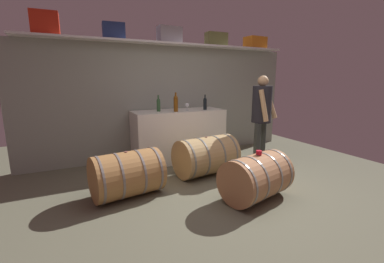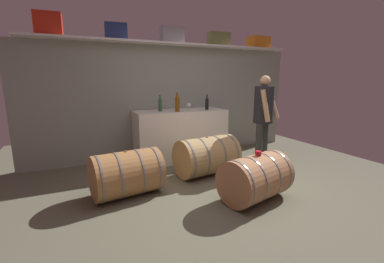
{
  "view_description": "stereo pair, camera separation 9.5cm",
  "coord_description": "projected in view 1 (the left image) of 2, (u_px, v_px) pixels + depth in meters",
  "views": [
    {
      "loc": [
        -1.75,
        -2.49,
        1.5
      ],
      "look_at": [
        -0.24,
        0.66,
        0.78
      ],
      "focal_mm": 24.02,
      "sensor_mm": 36.0,
      "label": 1
    },
    {
      "loc": [
        -1.66,
        -2.53,
        1.5
      ],
      "look_at": [
        -0.24,
        0.66,
        0.78
      ],
      "focal_mm": 24.02,
      "sensor_mm": 36.0,
      "label": 2
    }
  ],
  "objects": [
    {
      "name": "wine_barrel_far",
      "position": [
        206.0,
        156.0,
        4.08
      ],
      "size": [
        1.01,
        0.72,
        0.62
      ],
      "rotation": [
        0.0,
        0.0,
        0.13
      ],
      "color": "tan",
      "rests_on": "ground"
    },
    {
      "name": "ground_plane",
      "position": [
        209.0,
        185.0,
        3.74
      ],
      "size": [
        6.54,
        7.7,
        0.02
      ],
      "primitive_type": "cube",
      "color": "#5E5D4A"
    },
    {
      "name": "wine_glass",
      "position": [
        187.0,
        105.0,
        4.68
      ],
      "size": [
        0.07,
        0.07,
        0.14
      ],
      "color": "white",
      "rests_on": "work_cabinet"
    },
    {
      "name": "toolcase_navy",
      "position": [
        114.0,
        31.0,
        4.23
      ],
      "size": [
        0.37,
        0.26,
        0.26
      ],
      "primitive_type": "cube",
      "rotation": [
        0.0,
        0.0,
        -0.07
      ],
      "color": "navy",
      "rests_on": "high_shelf_board"
    },
    {
      "name": "back_wall_panel",
      "position": [
        168.0,
        102.0,
        5.02
      ],
      "size": [
        5.34,
        0.1,
        2.11
      ],
      "primitive_type": "cube",
      "color": "gray",
      "rests_on": "ground"
    },
    {
      "name": "toolcase_orange",
      "position": [
        255.0,
        43.0,
        5.47
      ],
      "size": [
        0.44,
        0.32,
        0.23
      ],
      "primitive_type": "cube",
      "rotation": [
        0.0,
        0.0,
        0.05
      ],
      "color": "orange",
      "rests_on": "high_shelf_board"
    },
    {
      "name": "wine_bottle_green",
      "position": [
        158.0,
        104.0,
        4.54
      ],
      "size": [
        0.07,
        0.07,
        0.29
      ],
      "color": "#305932",
      "rests_on": "work_cabinet"
    },
    {
      "name": "wine_barrel_flank",
      "position": [
        127.0,
        174.0,
        3.3
      ],
      "size": [
        0.94,
        0.71,
        0.6
      ],
      "rotation": [
        0.0,
        0.0,
        0.15
      ],
      "color": "#A2703E",
      "rests_on": "ground"
    },
    {
      "name": "wine_bottle_amber",
      "position": [
        176.0,
        103.0,
        4.5
      ],
      "size": [
        0.08,
        0.08,
        0.34
      ],
      "color": "brown",
      "rests_on": "work_cabinet"
    },
    {
      "name": "work_cabinet",
      "position": [
        179.0,
        135.0,
        4.82
      ],
      "size": [
        1.68,
        0.65,
        0.94
      ],
      "primitive_type": "cube",
      "color": "white",
      "rests_on": "ground"
    },
    {
      "name": "toolcase_olive",
      "position": [
        216.0,
        39.0,
        5.06
      ],
      "size": [
        0.43,
        0.21,
        0.25
      ],
      "primitive_type": "cube",
      "rotation": [
        0.0,
        0.0,
        -0.01
      ],
      "color": "olive",
      "rests_on": "high_shelf_board"
    },
    {
      "name": "toolcase_grey",
      "position": [
        169.0,
        35.0,
        4.64
      ],
      "size": [
        0.44,
        0.24,
        0.29
      ],
      "primitive_type": "cube",
      "rotation": [
        0.0,
        0.0,
        0.07
      ],
      "color": "#959097",
      "rests_on": "high_shelf_board"
    },
    {
      "name": "high_shelf_board",
      "position": [
        170.0,
        44.0,
        4.67
      ],
      "size": [
        4.92,
        0.4,
        0.03
      ],
      "primitive_type": "cube",
      "color": "silver",
      "rests_on": "back_wall_panel"
    },
    {
      "name": "tasting_cup",
      "position": [
        259.0,
        153.0,
        3.18
      ],
      "size": [
        0.07,
        0.07,
        0.05
      ],
      "primitive_type": "cylinder",
      "color": "red",
      "rests_on": "wine_barrel_near"
    },
    {
      "name": "wine_barrel_near",
      "position": [
        256.0,
        177.0,
        3.23
      ],
      "size": [
        0.96,
        0.76,
        0.59
      ],
      "rotation": [
        0.0,
        0.0,
        0.24
      ],
      "color": "#A7724B",
      "rests_on": "ground"
    },
    {
      "name": "winemaker_pouring",
      "position": [
        262.0,
        111.0,
        4.44
      ],
      "size": [
        0.51,
        0.44,
        1.56
      ],
      "rotation": [
        0.0,
        0.0,
        -2.61
      ],
      "color": "#2F3431",
      "rests_on": "ground"
    },
    {
      "name": "wine_bottle_dark",
      "position": [
        205.0,
        103.0,
        4.79
      ],
      "size": [
        0.07,
        0.07,
        0.28
      ],
      "color": "black",
      "rests_on": "work_cabinet"
    },
    {
      "name": "toolcase_red",
      "position": [
        45.0,
        23.0,
        3.8
      ],
      "size": [
        0.38,
        0.28,
        0.33
      ],
      "primitive_type": "cube",
      "rotation": [
        0.0,
        0.0,
        -0.02
      ],
      "color": "red",
      "rests_on": "high_shelf_board"
    }
  ]
}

